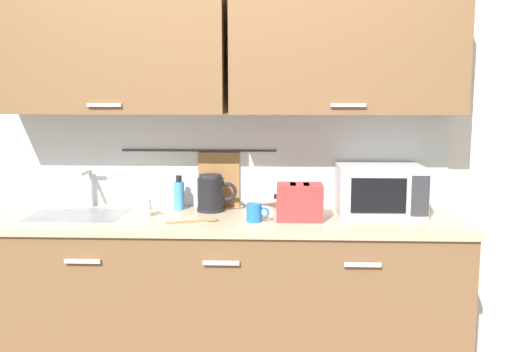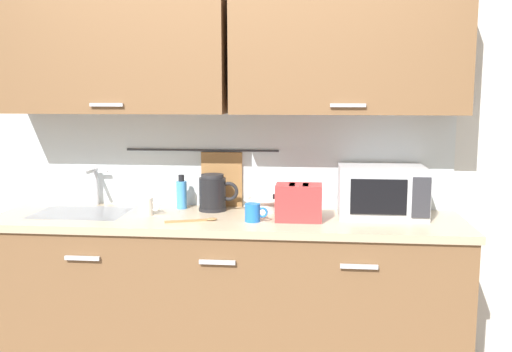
% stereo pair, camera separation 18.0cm
% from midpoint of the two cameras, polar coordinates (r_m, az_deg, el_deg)
% --- Properties ---
extents(counter_unit, '(2.53, 0.64, 0.90)m').
position_cam_midpoint_polar(counter_unit, '(3.21, -1.45, -11.85)').
color(counter_unit, brown).
rests_on(counter_unit, ground).
extents(back_wall_assembly, '(3.70, 0.41, 2.50)m').
position_cam_midpoint_polar(back_wall_assembly, '(3.24, -0.81, 7.63)').
color(back_wall_assembly, silver).
rests_on(back_wall_assembly, ground).
extents(sink_faucet, '(0.09, 0.17, 0.22)m').
position_cam_midpoint_polar(sink_faucet, '(3.47, -14.41, -0.54)').
color(sink_faucet, '#B2B5BA').
rests_on(sink_faucet, counter_unit).
extents(microwave, '(0.46, 0.35, 0.27)m').
position_cam_midpoint_polar(microwave, '(3.17, 14.06, -1.50)').
color(microwave, silver).
rests_on(microwave, counter_unit).
extents(electric_kettle, '(0.23, 0.16, 0.21)m').
position_cam_midpoint_polar(electric_kettle, '(3.22, -2.70, -1.71)').
color(electric_kettle, black).
rests_on(electric_kettle, counter_unit).
extents(dish_soap_bottle, '(0.06, 0.06, 0.20)m').
position_cam_midpoint_polar(dish_soap_bottle, '(3.30, -5.90, -1.79)').
color(dish_soap_bottle, '#3F8CD8').
rests_on(dish_soap_bottle, counter_unit).
extents(mug_near_sink, '(0.12, 0.08, 0.09)m').
position_cam_midpoint_polar(mug_near_sink, '(3.16, -9.32, -3.02)').
color(mug_near_sink, silver).
rests_on(mug_near_sink, counter_unit).
extents(mixing_bowl, '(0.21, 0.21, 0.08)m').
position_cam_midpoint_polar(mixing_bowl, '(3.22, 2.55, -2.74)').
color(mixing_bowl, silver).
rests_on(mixing_bowl, counter_unit).
extents(toaster, '(0.26, 0.17, 0.19)m').
position_cam_midpoint_polar(toaster, '(2.99, 6.01, -2.63)').
color(toaster, red).
rests_on(toaster, counter_unit).
extents(mug_by_kettle, '(0.12, 0.08, 0.09)m').
position_cam_midpoint_polar(mug_by_kettle, '(2.96, 1.46, -3.69)').
color(mug_by_kettle, blue).
rests_on(mug_by_kettle, counter_unit).
extents(wooden_spoon, '(0.27, 0.12, 0.01)m').
position_cam_midpoint_polar(wooden_spoon, '(2.98, -4.13, -4.43)').
color(wooden_spoon, '#9E7042').
rests_on(wooden_spoon, counter_unit).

